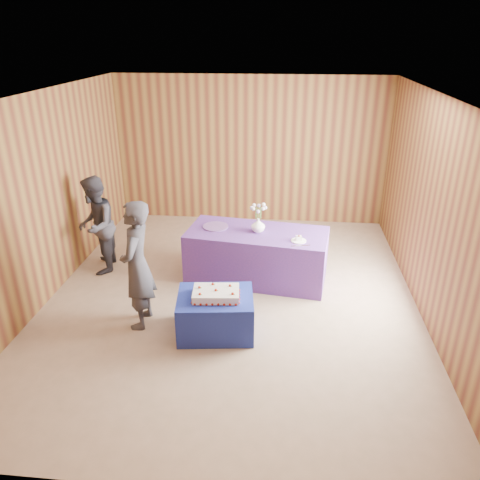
# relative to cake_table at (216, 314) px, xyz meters

# --- Properties ---
(ground) EXTENTS (6.00, 6.00, 0.00)m
(ground) POSITION_rel_cake_table_xyz_m (0.10, 0.80, -0.25)
(ground) COLOR gray
(ground) RESTS_ON ground
(room_shell) EXTENTS (5.04, 6.04, 2.72)m
(room_shell) POSITION_rel_cake_table_xyz_m (0.10, 0.80, 1.55)
(room_shell) COLOR brown
(room_shell) RESTS_ON ground
(cake_table) EXTENTS (0.98, 0.81, 0.50)m
(cake_table) POSITION_rel_cake_table_xyz_m (0.00, 0.00, 0.00)
(cake_table) COLOR #1B2C98
(cake_table) RESTS_ON ground
(serving_table) EXTENTS (2.10, 1.17, 0.75)m
(serving_table) POSITION_rel_cake_table_xyz_m (0.40, 1.42, 0.12)
(serving_table) COLOR #633085
(serving_table) RESTS_ON ground
(sheet_cake) EXTENTS (0.60, 0.44, 0.13)m
(sheet_cake) POSITION_rel_cake_table_xyz_m (0.02, -0.02, 0.30)
(sheet_cake) COLOR silver
(sheet_cake) RESTS_ON cake_table
(vase) EXTENTS (0.24, 0.24, 0.20)m
(vase) POSITION_rel_cake_table_xyz_m (0.41, 1.42, 0.60)
(vase) COLOR white
(vase) RESTS_ON serving_table
(flower_spray) EXTENTS (0.24, 0.24, 0.19)m
(flower_spray) POSITION_rel_cake_table_xyz_m (0.41, 1.42, 0.86)
(flower_spray) COLOR #316528
(flower_spray) RESTS_ON vase
(platter) EXTENTS (0.44, 0.44, 0.02)m
(platter) POSITION_rel_cake_table_xyz_m (-0.22, 1.52, 0.51)
(platter) COLOR #6D4993
(platter) RESTS_ON serving_table
(plate) EXTENTS (0.23, 0.23, 0.01)m
(plate) POSITION_rel_cake_table_xyz_m (0.99, 1.15, 0.51)
(plate) COLOR white
(plate) RESTS_ON serving_table
(cake_slice) EXTENTS (0.09, 0.08, 0.09)m
(cake_slice) POSITION_rel_cake_table_xyz_m (0.99, 1.15, 0.55)
(cake_slice) COLOR silver
(cake_slice) RESTS_ON plate
(knife) EXTENTS (0.26, 0.08, 0.00)m
(knife) POSITION_rel_cake_table_xyz_m (1.02, 1.00, 0.50)
(knife) COLOR #BCBDC2
(knife) RESTS_ON serving_table
(guest_left) EXTENTS (0.40, 0.60, 1.62)m
(guest_left) POSITION_rel_cake_table_xyz_m (-0.95, 0.10, 0.56)
(guest_left) COLOR #35353F
(guest_left) RESTS_ON ground
(guest_right) EXTENTS (0.69, 0.82, 1.49)m
(guest_right) POSITION_rel_cake_table_xyz_m (-2.00, 1.43, 0.49)
(guest_right) COLOR #33323C
(guest_right) RESTS_ON ground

